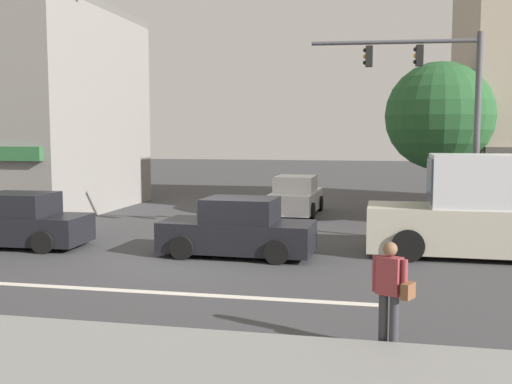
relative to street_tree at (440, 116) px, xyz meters
The scene contains 10 objects.
ground_plane 10.24m from the street_tree, 133.12° to the right, with size 120.00×120.00×0.00m, color #3D3D3F.
lane_marking_stripe 12.87m from the street_tree, 121.87° to the right, with size 9.00×0.24×0.01m, color silver.
street_tree is the anchor object (origin of this frame).
utility_pole_near_left 13.79m from the street_tree, behind, with size 1.40×0.22×8.74m.
traffic_light_mast 3.66m from the street_tree, 93.86° to the right, with size 4.88×0.51×6.20m.
sedan_waiting_far 6.69m from the street_tree, 156.30° to the left, with size 1.97×4.15×1.58m.
sedan_crossing_center 9.15m from the street_tree, 131.90° to the right, with size 4.16×1.99×1.58m.
sedan_parked_curbside 14.27m from the street_tree, 152.51° to the right, with size 4.16×1.99×1.58m.
box_truck_crossing_rightbound 5.91m from the street_tree, 82.40° to the right, with size 5.61×2.26×2.75m.
pedestrian_foreground_with_bag 13.28m from the street_tree, 97.99° to the right, with size 0.64×0.51×1.67m.
Camera 1 is at (4.49, -15.00, 3.29)m, focal length 42.00 mm.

